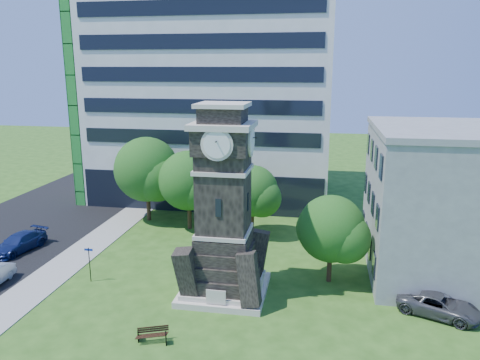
% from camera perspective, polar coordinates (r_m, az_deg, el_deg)
% --- Properties ---
extents(ground, '(160.00, 160.00, 0.00)m').
position_cam_1_polar(ground, '(30.36, -8.45, -14.61)').
color(ground, '#295017').
rests_on(ground, ground).
extents(sidewalk, '(3.00, 70.00, 0.06)m').
position_cam_1_polar(sidewalk, '(38.19, -19.82, -9.15)').
color(sidewalk, gray).
rests_on(sidewalk, ground).
extents(clock_tower, '(5.40, 5.40, 12.22)m').
position_cam_1_polar(clock_tower, '(29.32, -1.98, -4.28)').
color(clock_tower, beige).
rests_on(clock_tower, ground).
extents(office_tall, '(26.20, 15.11, 28.60)m').
position_cam_1_polar(office_tall, '(52.53, -3.26, 13.53)').
color(office_tall, white).
rests_on(office_tall, ground).
extents(car_street_north, '(2.86, 5.12, 1.40)m').
position_cam_1_polar(car_street_north, '(41.37, -25.35, -6.92)').
color(car_street_north, navy).
rests_on(car_street_north, ground).
extents(car_east_lot, '(5.13, 3.81, 1.30)m').
position_cam_1_polar(car_east_lot, '(30.77, 23.08, -13.86)').
color(car_east_lot, '#444548').
rests_on(car_east_lot, ground).
extents(park_bench, '(1.65, 0.44, 0.85)m').
position_cam_1_polar(park_bench, '(26.60, -10.65, -17.98)').
color(park_bench, black).
rests_on(park_bench, ground).
extents(street_sign, '(0.59, 0.06, 2.46)m').
position_cam_1_polar(street_sign, '(33.69, -17.89, -9.31)').
color(street_sign, black).
rests_on(street_sign, ground).
extents(tree_nw, '(6.67, 6.06, 8.00)m').
position_cam_1_polar(tree_nw, '(44.60, -11.18, 1.03)').
color(tree_nw, '#332114').
rests_on(tree_nw, ground).
extents(tree_nc, '(5.87, 5.33, 7.15)m').
position_cam_1_polar(tree_nc, '(41.74, -6.19, -0.30)').
color(tree_nc, '#332114').
rests_on(tree_nc, ground).
extents(tree_ne, '(4.87, 4.42, 6.21)m').
position_cam_1_polar(tree_ne, '(39.91, 1.60, -1.56)').
color(tree_ne, '#332114').
rests_on(tree_ne, ground).
extents(tree_east, '(4.96, 4.51, 6.06)m').
position_cam_1_polar(tree_east, '(31.96, 11.15, -6.09)').
color(tree_east, '#332114').
rests_on(tree_east, ground).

